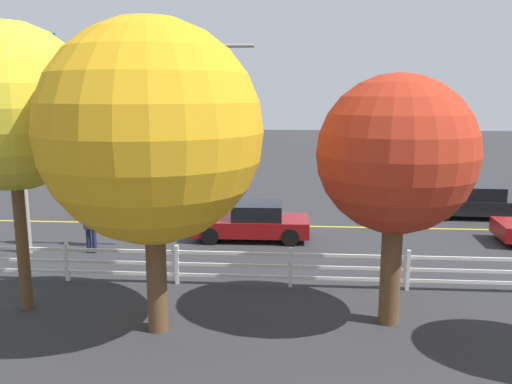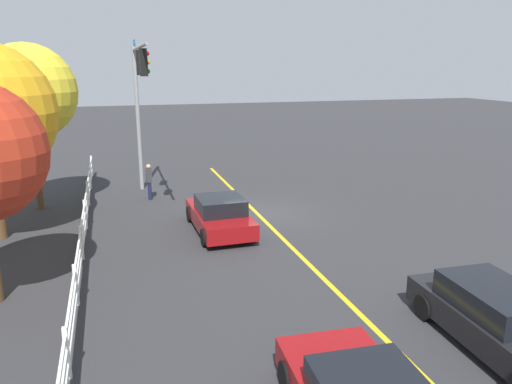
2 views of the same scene
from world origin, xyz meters
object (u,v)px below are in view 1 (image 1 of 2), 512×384
(pedestrian, at_px, (91,226))
(tree_1, at_px, (151,133))
(car_0, at_px, (253,222))
(tree_2, at_px, (10,107))
(car_1, at_px, (476,202))
(tree_3, at_px, (396,156))

(pedestrian, relative_size, tree_1, 0.24)
(car_0, height_order, tree_2, tree_2)
(car_0, xyz_separation_m, car_1, (-9.56, -4.18, 0.04))
(car_1, height_order, tree_3, tree_3)
(car_1, distance_m, tree_3, 13.06)
(tree_3, bearing_deg, tree_2, -0.94)
(car_0, bearing_deg, tree_3, 117.46)
(pedestrian, distance_m, tree_2, 6.31)
(tree_1, xyz_separation_m, tree_2, (3.65, -0.95, 0.51))
(tree_3, bearing_deg, pedestrian, -27.98)
(pedestrian, xyz_separation_m, tree_1, (-3.85, 5.71, 3.63))
(tree_2, relative_size, tree_3, 1.21)
(car_0, height_order, tree_1, tree_1)
(car_1, relative_size, pedestrian, 2.87)
(car_0, distance_m, tree_1, 8.92)
(tree_1, xyz_separation_m, tree_3, (-5.38, -0.80, -0.54))
(tree_3, bearing_deg, car_0, -61.66)
(pedestrian, bearing_deg, car_1, 113.81)
(tree_1, distance_m, tree_2, 3.81)
(car_0, xyz_separation_m, tree_2, (5.22, 6.92, 4.41))
(car_1, distance_m, tree_2, 18.99)
(pedestrian, distance_m, tree_1, 7.78)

